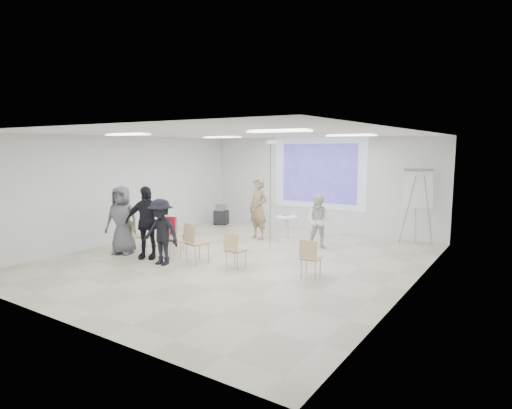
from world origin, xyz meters
The scene contains 30 objects.
floor centered at (0.00, 0.00, -0.05)m, with size 8.00×9.00×0.10m, color beige.
ceiling centered at (0.00, 0.00, 3.05)m, with size 8.00×9.00×0.10m, color white.
wall_back centered at (0.00, 4.55, 1.50)m, with size 8.00×0.10×3.00m, color silver.
wall_left centered at (-4.05, 0.00, 1.50)m, with size 0.10×9.00×3.00m, color silver.
wall_right centered at (4.05, 0.00, 1.50)m, with size 0.10×9.00×3.00m, color silver.
projection_halo centered at (0.00, 4.49, 1.85)m, with size 3.20×0.01×2.30m, color silver.
projection_image centered at (0.00, 4.47, 1.85)m, with size 2.60×0.01×1.90m, color #4336B9.
pedestal_table centered at (-0.01, 2.41, 0.42)m, with size 0.74×0.74×0.75m.
player_left centered at (-0.86, 2.24, 1.02)m, with size 0.74×0.50×2.04m, color #99825E.
player_right centered at (1.12, 2.16, 0.81)m, with size 0.78×0.62×1.62m, color white.
controller_left centered at (-0.68, 2.49, 1.34)m, with size 0.04×0.12×0.04m, color white.
controller_right centered at (0.94, 2.41, 1.09)m, with size 0.04×0.13×0.04m, color white.
chair_far_left centered at (-2.65, -0.83, 0.48)m, with size 0.51×0.53×0.82m.
chair_left_mid centered at (-1.85, -0.31, 0.54)m, with size 0.54×0.56×0.91m.
chair_left_inner centered at (-1.46, -0.81, 0.47)m, with size 0.47×0.49×0.80m.
chair_center centered at (-0.64, -0.83, 0.56)m, with size 0.55×0.57×0.95m.
chair_right_inner centered at (0.40, -0.69, 0.48)m, with size 0.39×0.42×0.81m.
chair_right_far centered at (2.09, -0.36, 0.48)m, with size 0.42×0.45×0.81m.
red_jacket centered at (-1.87, -0.46, 0.72)m, with size 0.46×0.10×0.44m, color #AE151E.
laptop centered at (-1.45, -0.73, 0.43)m, with size 0.29×0.21×0.02m, color black.
audience_left centered at (-1.93, -1.10, 1.01)m, with size 1.18×0.71×2.02m, color black.
audience_mid centered at (-1.21, -1.32, 0.87)m, with size 1.12×0.61×1.73m, color black.
audience_outer centered at (-2.79, -1.12, 0.97)m, with size 0.94×0.62×1.93m, color #5B5C61.
flipchart_easel centered at (3.18, 4.05, 1.55)m, with size 0.85×0.68×2.10m.
av_cart centered at (-3.24, 3.50, 0.32)m, with size 0.56×0.51×0.70m.
ceiling_projector centered at (0.10, 1.49, 2.69)m, with size 0.30×0.25×3.00m.
fluor_panel_nw centered at (-2.00, 2.00, 2.97)m, with size 1.20×0.30×0.02m, color white.
fluor_panel_ne centered at (2.00, 2.00, 2.97)m, with size 1.20×0.30×0.02m, color white.
fluor_panel_sw centered at (-2.00, -1.50, 2.97)m, with size 1.20×0.30×0.02m, color white.
fluor_panel_se centered at (2.00, -1.50, 2.97)m, with size 1.20×0.30×0.02m, color white.
Camera 1 is at (5.89, -8.13, 2.70)m, focal length 30.00 mm.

